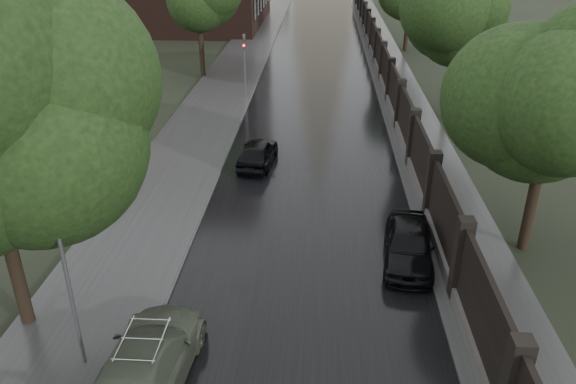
{
  "coord_description": "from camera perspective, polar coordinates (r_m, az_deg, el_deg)",
  "views": [
    {
      "loc": [
        0.4,
        -9.03,
        10.3
      ],
      "look_at": [
        -0.67,
        8.84,
        1.5
      ],
      "focal_mm": 35.0,
      "sensor_mm": 36.0,
      "label": 1
    }
  ],
  "objects": [
    {
      "name": "fence_right",
      "position": [
        42.29,
        9.31,
        13.16
      ],
      "size": [
        0.45,
        75.72,
        2.7
      ],
      "color": "#383533",
      "rests_on": "ground"
    },
    {
      "name": "lamp_post",
      "position": [
        14.24,
        -21.47,
        -8.3
      ],
      "size": [
        0.25,
        0.12,
        5.11
      ],
      "color": "#59595E",
      "rests_on": "ground"
    },
    {
      "name": "traffic_light",
      "position": [
        35.25,
        -4.42,
        13.15
      ],
      "size": [
        0.16,
        0.32,
        4.0
      ],
      "color": "#59595E",
      "rests_on": "ground"
    },
    {
      "name": "volga_sedan",
      "position": [
        14.42,
        -14.22,
        -16.53
      ],
      "size": [
        2.29,
        5.01,
        1.42
      ],
      "primitive_type": "imported",
      "rotation": [
        0.0,
        0.0,
        3.08
      ],
      "color": "#434B3C",
      "rests_on": "ground"
    },
    {
      "name": "tree_left_far",
      "position": [
        40.24,
        -9.11,
        18.66
      ],
      "size": [
        4.25,
        4.25,
        7.39
      ],
      "color": "black",
      "rests_on": "ground"
    },
    {
      "name": "car_right_near",
      "position": [
        18.86,
        12.14,
        -5.19
      ],
      "size": [
        2.0,
        4.06,
        1.33
      ],
      "primitive_type": "imported",
      "rotation": [
        0.0,
        0.0,
        -0.11
      ],
      "color": "black",
      "rests_on": "ground"
    },
    {
      "name": "hatchback_left",
      "position": [
        25.73,
        -3.12,
        4.04
      ],
      "size": [
        1.8,
        3.75,
        1.23
      ],
      "primitive_type": "imported",
      "rotation": [
        0.0,
        0.0,
        3.04
      ],
      "color": "black",
      "rests_on": "ground"
    },
    {
      "name": "tree_right_a",
      "position": [
        19.21,
        25.2,
        7.5
      ],
      "size": [
        4.08,
        4.08,
        7.01
      ],
      "color": "black",
      "rests_on": "ground"
    },
    {
      "name": "tree_right_b",
      "position": [
        32.28,
        16.74,
        15.59
      ],
      "size": [
        4.08,
        4.08,
        7.01
      ],
      "color": "black",
      "rests_on": "ground"
    }
  ]
}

